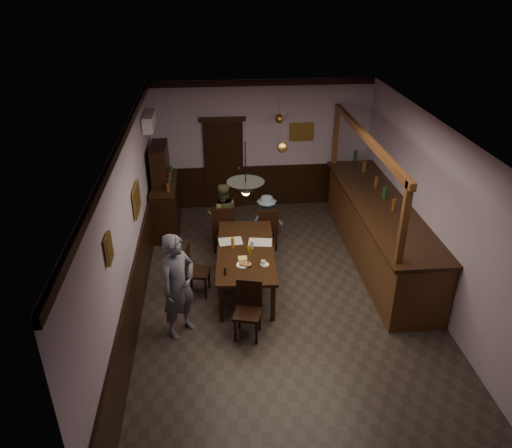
{
  "coord_description": "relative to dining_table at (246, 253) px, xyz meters",
  "views": [
    {
      "loc": [
        -1.15,
        -6.98,
        5.24
      ],
      "look_at": [
        -0.44,
        0.77,
        1.15
      ],
      "focal_mm": 35.0,
      "sensor_mm": 36.0,
      "label": 1
    }
  ],
  "objects": [
    {
      "name": "picture_back",
      "position": [
        1.54,
        3.39,
        1.11
      ],
      "size": [
        0.55,
        0.04,
        0.42
      ],
      "color": "olive",
      "rests_on": "ground"
    },
    {
      "name": "chair_far_left",
      "position": [
        -0.37,
        1.29,
        -0.14
      ],
      "size": [
        0.45,
        0.45,
        1.0
      ],
      "rotation": [
        0.0,
        0.0,
        3.17
      ],
      "color": "black",
      "rests_on": "ground"
    },
    {
      "name": "chair_far_right",
      "position": [
        0.53,
        1.25,
        -0.17
      ],
      "size": [
        0.43,
        0.43,
        0.93
      ],
      "rotation": [
        0.0,
        0.0,
        3.2
      ],
      "color": "black",
      "rests_on": "ground"
    },
    {
      "name": "pendant_iron",
      "position": [
        -0.05,
        -0.8,
        1.59
      ],
      "size": [
        0.56,
        0.56,
        0.83
      ],
      "color": "black",
      "rests_on": "ground"
    },
    {
      "name": "picture_left_large",
      "position": [
        -1.82,
        0.23,
        1.01
      ],
      "size": [
        0.04,
        0.62,
        0.48
      ],
      "color": "olive",
      "rests_on": "ground"
    },
    {
      "name": "chair_near",
      "position": [
        -0.06,
        -1.32,
        -0.17
      ],
      "size": [
        0.49,
        0.49,
        0.93
      ],
      "rotation": [
        0.0,
        0.0,
        -0.25
      ],
      "color": "black",
      "rests_on": "ground"
    },
    {
      "name": "ac_unit",
      "position": [
        -1.74,
        2.33,
        1.76
      ],
      "size": [
        0.2,
        0.85,
        0.3
      ],
      "color": "white",
      "rests_on": "ground"
    },
    {
      "name": "newspaper_right",
      "position": [
        0.28,
        0.24,
        0.07
      ],
      "size": [
        0.46,
        0.36,
        0.01
      ],
      "primitive_type": "cube",
      "rotation": [
        0.0,
        0.0,
        -0.16
      ],
      "color": "silver",
      "rests_on": "dining_table"
    },
    {
      "name": "saucer",
      "position": [
        0.28,
        -0.52,
        0.07
      ],
      "size": [
        0.15,
        0.15,
        0.01
      ],
      "primitive_type": "cylinder",
      "color": "white",
      "rests_on": "dining_table"
    },
    {
      "name": "coffee_cup",
      "position": [
        0.25,
        -0.53,
        0.11
      ],
      "size": [
        0.08,
        0.08,
        0.07
      ],
      "primitive_type": "imported",
      "rotation": [
        0.0,
        0.0,
        -0.06
      ],
      "color": "white",
      "rests_on": "saucer"
    },
    {
      "name": "pepper_mill",
      "position": [
        -0.39,
        -0.76,
        0.13
      ],
      "size": [
        0.04,
        0.04,
        0.14
      ],
      "primitive_type": "cylinder",
      "color": "black",
      "rests_on": "dining_table"
    },
    {
      "name": "pendant_brass_far",
      "position": [
        0.94,
        2.77,
        1.61
      ],
      "size": [
        0.2,
        0.2,
        0.81
      ],
      "color": "#BF8C3F",
      "rests_on": "ground"
    },
    {
      "name": "pastry_ring_a",
      "position": [
        -0.08,
        -0.5,
        0.1
      ],
      "size": [
        0.13,
        0.13,
        0.04
      ],
      "primitive_type": "torus",
      "color": "#C68C47",
      "rests_on": "pastry_plate"
    },
    {
      "name": "soda_can",
      "position": [
        0.05,
        -0.08,
        0.12
      ],
      "size": [
        0.07,
        0.07,
        0.12
      ],
      "primitive_type": "cylinder",
      "color": "yellow",
      "rests_on": "dining_table"
    },
    {
      "name": "chair_side",
      "position": [
        -0.94,
        -0.14,
        -0.17
      ],
      "size": [
        0.47,
        0.47,
        0.93
      ],
      "rotation": [
        0.0,
        0.0,
        1.38
      ],
      "color": "black",
      "rests_on": "ground"
    },
    {
      "name": "pendant_brass_mid",
      "position": [
        0.74,
        0.93,
        1.61
      ],
      "size": [
        0.2,
        0.2,
        0.81
      ],
      "color": "#BF8C3F",
      "rests_on": "ground"
    },
    {
      "name": "door_back",
      "position": [
        -0.26,
        3.38,
        0.36
      ],
      "size": [
        0.9,
        0.06,
        2.1
      ],
      "primitive_type": "cube",
      "color": "black",
      "rests_on": "ground"
    },
    {
      "name": "dining_table",
      "position": [
        0.0,
        0.0,
        0.0
      ],
      "size": [
        1.12,
        2.25,
        0.75
      ],
      "rotation": [
        0.0,
        0.0,
        -0.06
      ],
      "color": "black",
      "rests_on": "ground"
    },
    {
      "name": "person_seated_left",
      "position": [
        -0.36,
        1.57,
        -0.01
      ],
      "size": [
        0.69,
        0.55,
        1.35
      ],
      "primitive_type": "imported",
      "rotation": [
        0.0,
        0.0,
        3.2
      ],
      "color": "#4F4D2F",
      "rests_on": "ground"
    },
    {
      "name": "newspaper_left",
      "position": [
        -0.25,
        0.32,
        0.07
      ],
      "size": [
        0.44,
        0.33,
        0.01
      ],
      "primitive_type": "cube",
      "rotation": [
        0.0,
        0.0,
        0.08
      ],
      "color": "silver",
      "rests_on": "dining_table"
    },
    {
      "name": "water_glass",
      "position": [
        0.11,
        0.04,
        0.14
      ],
      "size": [
        0.06,
        0.06,
        0.15
      ],
      "primitive_type": "cylinder",
      "color": "silver",
      "rests_on": "dining_table"
    },
    {
      "name": "picture_left_small",
      "position": [
        -1.82,
        -2.17,
        1.46
      ],
      "size": [
        0.04,
        0.28,
        0.36
      ],
      "color": "olive",
      "rests_on": "ground"
    },
    {
      "name": "person_seated_right",
      "position": [
        0.54,
        1.52,
        -0.14
      ],
      "size": [
        0.71,
        0.42,
        1.09
      ],
      "primitive_type": "imported",
      "rotation": [
        0.0,
        0.0,
        3.13
      ],
      "color": "slate",
      "rests_on": "ground"
    },
    {
      "name": "sideboard",
      "position": [
        -1.57,
        2.32,
        0.09
      ],
      "size": [
        0.52,
        1.47,
        1.94
      ],
      "color": "black",
      "rests_on": "ground"
    },
    {
      "name": "pastry_plate",
      "position": [
        -0.09,
        -0.5,
        0.07
      ],
      "size": [
        0.22,
        0.22,
        0.01
      ],
      "primitive_type": "cylinder",
      "color": "white",
      "rests_on": "dining_table"
    },
    {
      "name": "person_standing",
      "position": [
        -1.12,
        -1.19,
        0.19
      ],
      "size": [
        0.74,
        0.75,
        1.75
      ],
      "primitive_type": "imported",
      "rotation": [
        0.0,
        0.0,
        0.81
      ],
      "color": "#585865",
      "rests_on": "ground"
    },
    {
      "name": "pastry_ring_b",
      "position": [
        -0.01,
        -0.53,
        0.1
      ],
      "size": [
        0.13,
        0.13,
        0.04
      ],
      "primitive_type": "torus",
      "color": "#C68C47",
      "rests_on": "pastry_plate"
    },
    {
      "name": "room",
      "position": [
        0.64,
        -0.57,
        0.81
      ],
      "size": [
        5.01,
        8.01,
        3.01
      ],
      "color": "#2D2621",
      "rests_on": "ground"
    },
    {
      "name": "bar_counter",
      "position": [
        2.63,
        0.69,
        -0.04
      ],
      "size": [
        1.06,
        4.57,
        2.56
      ],
      "color": "#442512",
      "rests_on": "ground"
    },
    {
      "name": "napkin",
      "position": [
        -0.07,
        -0.27,
        0.07
      ],
      "size": [
        0.16,
        0.16,
        0.0
      ],
      "primitive_type": "cube",
      "rotation": [
        0.0,
        0.0,
        -0.06
      ],
      "color": "#EFD458",
      "rests_on": "dining_table"
    },
    {
      "name": "beer_glass",
      "position": [
        -0.22,
        0.1,
        0.16
      ],
      "size": [
        0.06,
        0.06,
        0.2
      ],
      "primitive_type": "cylinder",
      "color": "#BF721E",
      "rests_on": "dining_table"
    }
  ]
}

